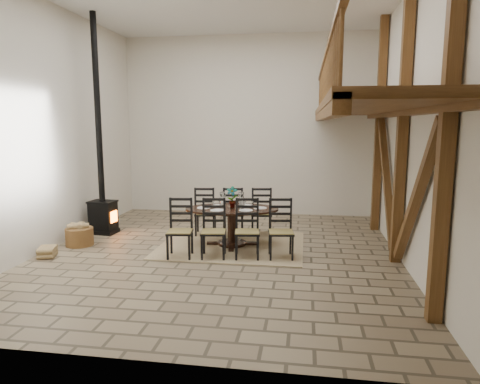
# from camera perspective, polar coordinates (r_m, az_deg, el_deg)

# --- Properties ---
(ground) EXTENTS (8.00, 8.00, 0.00)m
(ground) POSITION_cam_1_polar(r_m,az_deg,el_deg) (8.67, -2.80, -8.12)
(ground) COLOR gray
(ground) RESTS_ON ground
(room_shell) EXTENTS (7.02, 8.02, 5.01)m
(room_shell) POSITION_cam_1_polar(r_m,az_deg,el_deg) (8.14, 5.46, 12.23)
(room_shell) COLOR silver
(room_shell) RESTS_ON ground
(rug) EXTENTS (3.00, 2.50, 0.02)m
(rug) POSITION_cam_1_polar(r_m,az_deg,el_deg) (9.18, -1.07, -7.06)
(rug) COLOR tan
(rug) RESTS_ON ground
(dining_table) EXTENTS (2.45, 2.44, 1.26)m
(dining_table) POSITION_cam_1_polar(r_m,az_deg,el_deg) (8.99, -1.10, -4.77)
(dining_table) COLOR black
(dining_table) RESTS_ON ground
(wood_stove) EXTENTS (0.64, 0.52, 5.00)m
(wood_stove) POSITION_cam_1_polar(r_m,az_deg,el_deg) (10.47, -17.97, 0.85)
(wood_stove) COLOR black
(wood_stove) RESTS_ON ground
(log_basket) EXTENTS (0.57, 0.57, 0.47)m
(log_basket) POSITION_cam_1_polar(r_m,az_deg,el_deg) (9.76, -20.62, -5.48)
(log_basket) COLOR brown
(log_basket) RESTS_ON ground
(log_stack) EXTENTS (0.41, 0.48, 0.20)m
(log_stack) POSITION_cam_1_polar(r_m,az_deg,el_deg) (9.18, -24.30, -7.29)
(log_stack) COLOR tan
(log_stack) RESTS_ON ground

